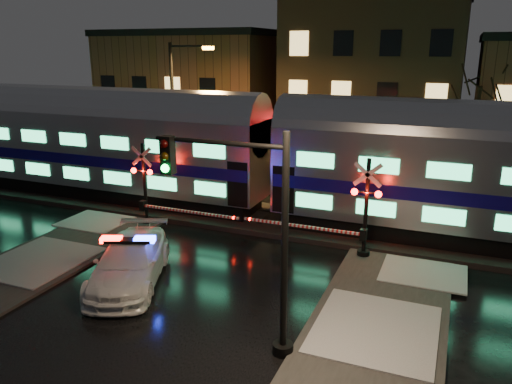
{
  "coord_description": "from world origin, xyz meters",
  "views": [
    {
      "loc": [
        8.17,
        -16.37,
        8.09
      ],
      "look_at": [
        0.42,
        2.5,
        2.2
      ],
      "focal_mm": 35.0,
      "sensor_mm": 36.0,
      "label": 1
    }
  ],
  "objects_px": {
    "traffic_light": "(250,238)",
    "streetlight": "(177,106)",
    "police_car": "(130,262)",
    "crossing_signal_right": "(356,217)",
    "crossing_signal_left": "(151,193)"
  },
  "relations": [
    {
      "from": "crossing_signal_right",
      "to": "crossing_signal_left",
      "type": "bearing_deg",
      "value": -179.98
    },
    {
      "from": "police_car",
      "to": "crossing_signal_left",
      "type": "bearing_deg",
      "value": 94.06
    },
    {
      "from": "crossing_signal_right",
      "to": "streetlight",
      "type": "height_order",
      "value": "streetlight"
    },
    {
      "from": "police_car",
      "to": "traffic_light",
      "type": "bearing_deg",
      "value": -42.77
    },
    {
      "from": "crossing_signal_left",
      "to": "traffic_light",
      "type": "distance_m",
      "value": 11.09
    },
    {
      "from": "streetlight",
      "to": "traffic_light",
      "type": "bearing_deg",
      "value": -53.07
    },
    {
      "from": "streetlight",
      "to": "crossing_signal_left",
      "type": "bearing_deg",
      "value": -70.0
    },
    {
      "from": "traffic_light",
      "to": "streetlight",
      "type": "xyz_separation_m",
      "value": [
        -10.57,
        14.06,
        1.57
      ]
    },
    {
      "from": "police_car",
      "to": "crossing_signal_right",
      "type": "bearing_deg",
      "value": 15.14
    },
    {
      "from": "crossing_signal_right",
      "to": "streetlight",
      "type": "xyz_separation_m",
      "value": [
        -11.99,
        6.69,
        3.17
      ]
    },
    {
      "from": "crossing_signal_right",
      "to": "streetlight",
      "type": "distance_m",
      "value": 14.09
    },
    {
      "from": "crossing_signal_left",
      "to": "crossing_signal_right",
      "type": "bearing_deg",
      "value": 0.02
    },
    {
      "from": "police_car",
      "to": "traffic_light",
      "type": "xyz_separation_m",
      "value": [
        5.52,
        -2.07,
        2.49
      ]
    },
    {
      "from": "police_car",
      "to": "crossing_signal_right",
      "type": "distance_m",
      "value": 8.77
    },
    {
      "from": "police_car",
      "to": "crossing_signal_right",
      "type": "height_order",
      "value": "crossing_signal_right"
    }
  ]
}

